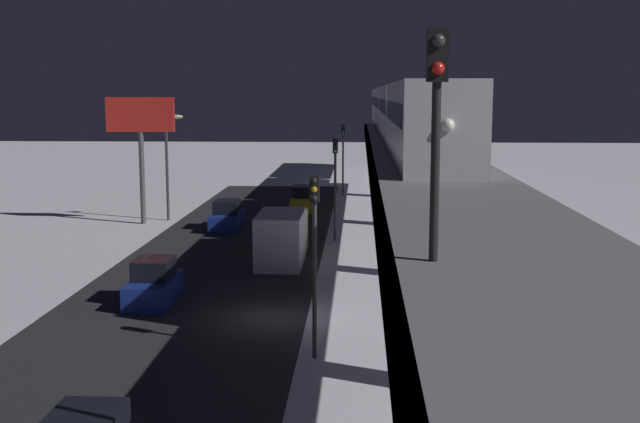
{
  "coord_description": "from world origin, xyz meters",
  "views": [
    {
      "loc": [
        -3.4,
        31.75,
        9.14
      ],
      "look_at": [
        -0.71,
        -21.69,
        1.22
      ],
      "focal_mm": 44.76,
      "sensor_mm": 36.0,
      "label": 1
    }
  ],
  "objects_px": {
    "rail_signal": "(437,104)",
    "traffic_light_near": "(315,240)",
    "subway_train": "(397,108)",
    "box_truck": "(283,236)",
    "traffic_light_far": "(343,149)",
    "sedan_blue": "(227,217)",
    "sedan_blue_2": "(154,285)",
    "sedan_yellow": "(303,201)",
    "traffic_light_mid": "(335,174)",
    "commercial_billboard": "(141,127)"
  },
  "relations": [
    {
      "from": "sedan_blue",
      "to": "sedan_blue_2",
      "type": "bearing_deg",
      "value": 90.0
    },
    {
      "from": "sedan_blue_2",
      "to": "traffic_light_near",
      "type": "xyz_separation_m",
      "value": [
        -7.5,
        7.14,
        3.4
      ]
    },
    {
      "from": "subway_train",
      "to": "traffic_light_near",
      "type": "height_order",
      "value": "subway_train"
    },
    {
      "from": "traffic_light_near",
      "to": "traffic_light_mid",
      "type": "bearing_deg",
      "value": -90.0
    },
    {
      "from": "sedan_yellow",
      "to": "traffic_light_near",
      "type": "height_order",
      "value": "traffic_light_near"
    },
    {
      "from": "subway_train",
      "to": "box_truck",
      "type": "relative_size",
      "value": 10.01
    },
    {
      "from": "rail_signal",
      "to": "traffic_light_far",
      "type": "height_order",
      "value": "rail_signal"
    },
    {
      "from": "subway_train",
      "to": "sedan_blue_2",
      "type": "relative_size",
      "value": 17.84
    },
    {
      "from": "subway_train",
      "to": "commercial_billboard",
      "type": "relative_size",
      "value": 8.32
    },
    {
      "from": "traffic_light_far",
      "to": "sedan_blue",
      "type": "bearing_deg",
      "value": 67.88
    },
    {
      "from": "rail_signal",
      "to": "traffic_light_far",
      "type": "distance_m",
      "value": 58.2
    },
    {
      "from": "subway_train",
      "to": "rail_signal",
      "type": "distance_m",
      "value": 49.84
    },
    {
      "from": "sedan_blue",
      "to": "commercial_billboard",
      "type": "height_order",
      "value": "commercial_billboard"
    },
    {
      "from": "sedan_blue",
      "to": "traffic_light_near",
      "type": "distance_m",
      "value": 27.77
    },
    {
      "from": "sedan_blue_2",
      "to": "sedan_yellow",
      "type": "xyz_separation_m",
      "value": [
        -4.6,
        -28.17,
        -0.0
      ]
    },
    {
      "from": "rail_signal",
      "to": "box_truck",
      "type": "relative_size",
      "value": 0.54
    },
    {
      "from": "rail_signal",
      "to": "sedan_blue_2",
      "type": "relative_size",
      "value": 0.96
    },
    {
      "from": "rail_signal",
      "to": "traffic_light_mid",
      "type": "height_order",
      "value": "rail_signal"
    },
    {
      "from": "rail_signal",
      "to": "commercial_billboard",
      "type": "height_order",
      "value": "rail_signal"
    },
    {
      "from": "sedan_yellow",
      "to": "traffic_light_near",
      "type": "xyz_separation_m",
      "value": [
        -2.9,
        35.31,
        3.4
      ]
    },
    {
      "from": "subway_train",
      "to": "traffic_light_far",
      "type": "distance_m",
      "value": 10.01
    },
    {
      "from": "traffic_light_near",
      "to": "box_truck",
      "type": "bearing_deg",
      "value": -80.63
    },
    {
      "from": "sedan_yellow",
      "to": "traffic_light_near",
      "type": "bearing_deg",
      "value": -85.31
    },
    {
      "from": "sedan_yellow",
      "to": "traffic_light_far",
      "type": "distance_m",
      "value": 10.64
    },
    {
      "from": "subway_train",
      "to": "sedan_yellow",
      "type": "distance_m",
      "value": 10.4
    },
    {
      "from": "traffic_light_mid",
      "to": "traffic_light_far",
      "type": "relative_size",
      "value": 1.0
    },
    {
      "from": "rail_signal",
      "to": "traffic_light_near",
      "type": "height_order",
      "value": "rail_signal"
    },
    {
      "from": "traffic_light_near",
      "to": "traffic_light_mid",
      "type": "relative_size",
      "value": 1.0
    },
    {
      "from": "sedan_blue_2",
      "to": "commercial_billboard",
      "type": "xyz_separation_m",
      "value": [
        6.29,
        -21.29,
        6.03
      ]
    },
    {
      "from": "sedan_blue",
      "to": "traffic_light_far",
      "type": "distance_m",
      "value": 20.2
    },
    {
      "from": "box_truck",
      "to": "commercial_billboard",
      "type": "bearing_deg",
      "value": -47.38
    },
    {
      "from": "subway_train",
      "to": "traffic_light_mid",
      "type": "distance_m",
      "value": 15.5
    },
    {
      "from": "sedan_yellow",
      "to": "traffic_light_mid",
      "type": "height_order",
      "value": "traffic_light_mid"
    },
    {
      "from": "box_truck",
      "to": "rail_signal",
      "type": "bearing_deg",
      "value": 100.66
    },
    {
      "from": "sedan_blue_2",
      "to": "subway_train",
      "type": "bearing_deg",
      "value": -111.88
    },
    {
      "from": "traffic_light_near",
      "to": "commercial_billboard",
      "type": "distance_m",
      "value": 31.7
    },
    {
      "from": "traffic_light_mid",
      "to": "box_truck",
      "type": "bearing_deg",
      "value": 66.17
    },
    {
      "from": "sedan_blue",
      "to": "traffic_light_near",
      "type": "bearing_deg",
      "value": 105.79
    },
    {
      "from": "rail_signal",
      "to": "traffic_light_mid",
      "type": "xyz_separation_m",
      "value": [
        2.82,
        -35.45,
        -4.77
      ]
    },
    {
      "from": "subway_train",
      "to": "box_truck",
      "type": "xyz_separation_m",
      "value": [
        7.13,
        20.46,
        -6.67
      ]
    },
    {
      "from": "traffic_light_near",
      "to": "commercial_billboard",
      "type": "height_order",
      "value": "commercial_billboard"
    },
    {
      "from": "commercial_billboard",
      "to": "sedan_blue",
      "type": "bearing_deg",
      "value": 163.13
    },
    {
      "from": "sedan_blue",
      "to": "sedan_yellow",
      "type": "xyz_separation_m",
      "value": [
        -4.6,
        -8.8,
        0.0
      ]
    },
    {
      "from": "traffic_light_mid",
      "to": "traffic_light_far",
      "type": "xyz_separation_m",
      "value": [
        0.0,
        -22.48,
        0.0
      ]
    },
    {
      "from": "subway_train",
      "to": "traffic_light_near",
      "type": "relative_size",
      "value": 11.57
    },
    {
      "from": "sedan_blue",
      "to": "commercial_billboard",
      "type": "xyz_separation_m",
      "value": [
        6.29,
        -1.91,
        6.03
      ]
    },
    {
      "from": "sedan_blue_2",
      "to": "box_truck",
      "type": "xyz_separation_m",
      "value": [
        -4.8,
        -9.23,
        0.55
      ]
    },
    {
      "from": "subway_train",
      "to": "box_truck",
      "type": "height_order",
      "value": "subway_train"
    },
    {
      "from": "sedan_yellow",
      "to": "commercial_billboard",
      "type": "relative_size",
      "value": 0.49
    },
    {
      "from": "sedan_yellow",
      "to": "rail_signal",
      "type": "bearing_deg",
      "value": -83.24
    }
  ]
}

